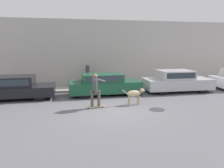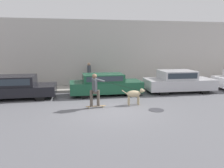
{
  "view_description": "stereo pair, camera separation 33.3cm",
  "coord_description": "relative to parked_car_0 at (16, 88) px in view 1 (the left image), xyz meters",
  "views": [
    {
      "loc": [
        -2.05,
        -9.38,
        2.89
      ],
      "look_at": [
        0.25,
        1.53,
        0.95
      ],
      "focal_mm": 35.0,
      "sensor_mm": 36.0,
      "label": 1
    },
    {
      "loc": [
        -1.73,
        -9.44,
        2.89
      ],
      "look_at": [
        0.25,
        1.53,
        0.95
      ],
      "focal_mm": 35.0,
      "sensor_mm": 36.0,
      "label": 2
    }
  ],
  "objects": [
    {
      "name": "ground_plane",
      "position": [
        4.82,
        -3.25,
        -0.62
      ],
      "size": [
        36.0,
        36.0,
        0.0
      ],
      "primitive_type": "plane",
      "color": "slate"
    },
    {
      "name": "parked_car_2",
      "position": [
        9.67,
        0.0,
        0.04
      ],
      "size": [
        4.32,
        1.94,
        1.38
      ],
      "rotation": [
        0.0,
        0.0,
        -0.03
      ],
      "color": "black",
      "rests_on": "ground_plane"
    },
    {
      "name": "manhole_cover",
      "position": [
        6.8,
        -3.58,
        -0.62
      ],
      "size": [
        0.7,
        0.7,
        0.01
      ],
      "color": "#38383D",
      "rests_on": "ground_plane"
    },
    {
      "name": "sidewalk_curb",
      "position": [
        4.82,
        1.89,
        -0.55
      ],
      "size": [
        30.0,
        1.82,
        0.15
      ],
      "color": "#A39E93",
      "rests_on": "ground_plane"
    },
    {
      "name": "skateboarder",
      "position": [
        4.08,
        -2.69,
        0.31
      ],
      "size": [
        2.79,
        0.57,
        1.63
      ],
      "rotation": [
        0.0,
        0.0,
        0.04
      ],
      "color": "beige",
      "rests_on": "ground_plane"
    },
    {
      "name": "dog",
      "position": [
        6.06,
        -2.5,
        -0.08
      ],
      "size": [
        1.16,
        0.36,
        0.81
      ],
      "rotation": [
        0.0,
        0.0,
        -0.04
      ],
      "color": "tan",
      "rests_on": "ground_plane"
    },
    {
      "name": "pedestrian_with_bag",
      "position": [
        4.18,
        2.19,
        0.42
      ],
      "size": [
        0.24,
        0.74,
        1.63
      ],
      "rotation": [
        0.0,
        0.0,
        3.12
      ],
      "color": "#3D4760",
      "rests_on": "sidewalk_curb"
    },
    {
      "name": "parked_car_0",
      "position": [
        0.0,
        0.0,
        0.0
      ],
      "size": [
        4.1,
        1.82,
        1.27
      ],
      "rotation": [
        0.0,
        0.0,
        -0.0
      ],
      "color": "black",
      "rests_on": "ground_plane"
    },
    {
      "name": "parked_car_1",
      "position": [
        4.96,
        -0.0,
        0.01
      ],
      "size": [
        4.27,
        1.73,
        1.27
      ],
      "rotation": [
        0.0,
        0.0,
        0.02
      ],
      "color": "black",
      "rests_on": "ground_plane"
    },
    {
      "name": "back_wall",
      "position": [
        4.82,
        2.97,
        1.73
      ],
      "size": [
        32.0,
        0.3,
        4.71
      ],
      "color": "#B2ADA8",
      "rests_on": "ground_plane"
    }
  ]
}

